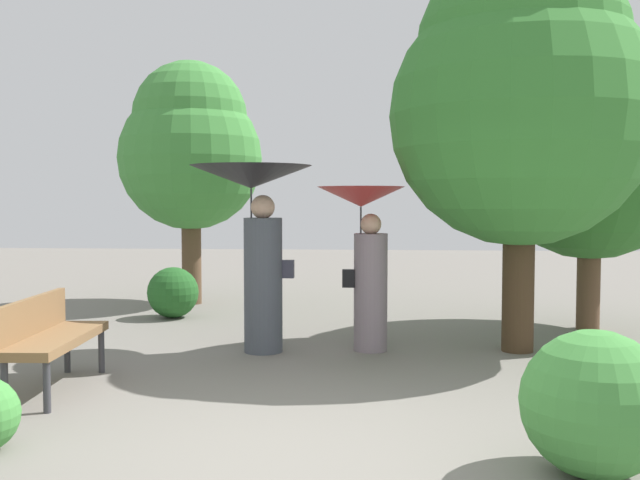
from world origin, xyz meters
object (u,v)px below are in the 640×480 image
Objects in this scene: tree_near_right at (591,144)px; tree_mid_right at (521,95)px; person_right at (365,241)px; tree_mid_left at (190,146)px; person_left at (256,218)px; park_bench at (48,334)px.

tree_mid_right is (-1.20, -1.48, 0.43)m from tree_near_right.
person_right is 0.47× the size of tree_mid_left.
tree_mid_left is at bearing 17.67° from person_left.
park_bench is at bearing -88.89° from tree_mid_left.
tree_near_right is (5.71, 3.50, 1.92)m from park_bench.
person_left is 2.56m from park_bench.
park_bench is (-2.79, -1.93, -0.73)m from person_right.
tree_mid_right reaches higher than tree_mid_left.
tree_mid_right reaches higher than person_left.
person_right is at bearing -58.76° from park_bench.
tree_near_right is at bearing 50.92° from tree_mid_right.
tree_mid_left reaches higher than person_right.
person_right is 3.47m from park_bench.
tree_mid_left is (-2.90, 3.46, 1.35)m from person_right.
tree_near_right is (2.92, 1.57, 1.19)m from person_right.
person_right is at bearing -151.66° from tree_near_right.
tree_near_right is (4.13, 1.74, 0.93)m from person_left.
park_bench is 5.78m from tree_mid_left.
person_left is 1.36× the size of park_bench.
person_right is (1.21, 0.17, -0.26)m from person_left.
tree_mid_right is at bearing -94.22° from person_right.
tree_mid_right reaches higher than tree_near_right.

